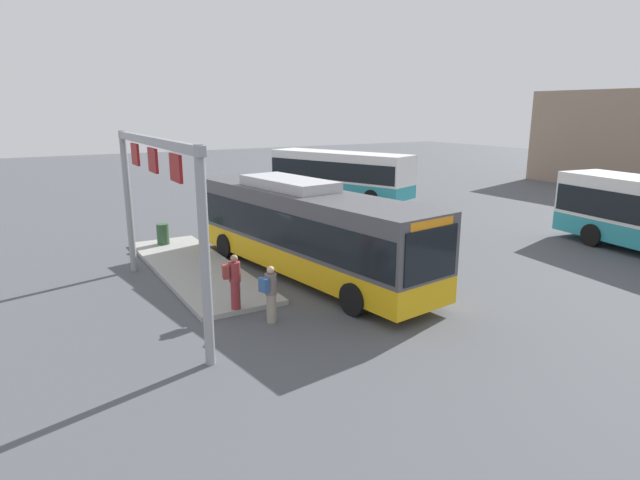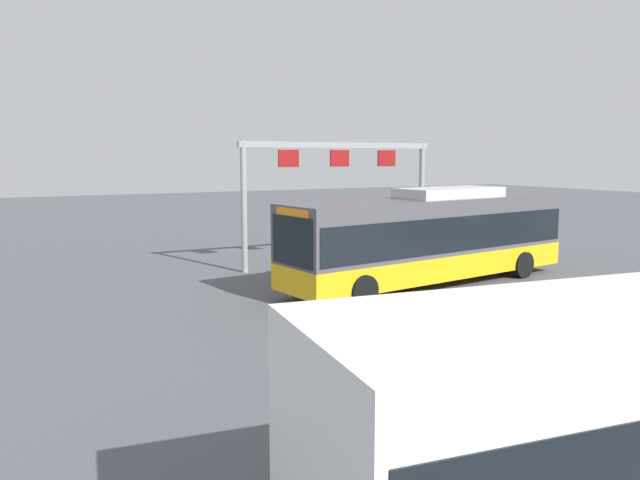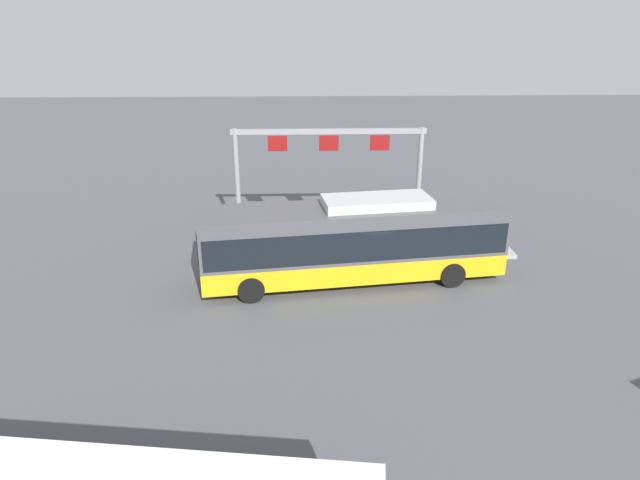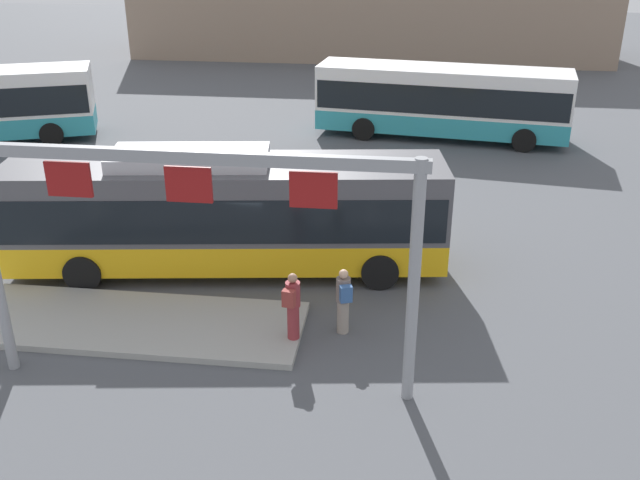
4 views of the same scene
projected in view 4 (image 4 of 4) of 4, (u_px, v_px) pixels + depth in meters
ground_plane at (230, 268)px, 20.32m from camera, size 120.00×120.00×0.00m
platform_curb at (99, 321)px, 17.58m from camera, size 10.00×2.80×0.16m
bus_main at (226, 209)px, 19.57m from camera, size 12.10×4.06×3.46m
bus_background_left at (442, 98)px, 31.33m from camera, size 11.06×3.91×3.10m
person_boarding at (343, 300)px, 16.87m from camera, size 0.46×0.59×1.67m
person_waiting_near at (293, 305)px, 16.34m from camera, size 0.41×0.57×1.67m
platform_sign_gantry at (192, 221)px, 13.89m from camera, size 9.06×0.24×5.20m
station_building at (370, 0)px, 49.17m from camera, size 31.89×8.00×7.37m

